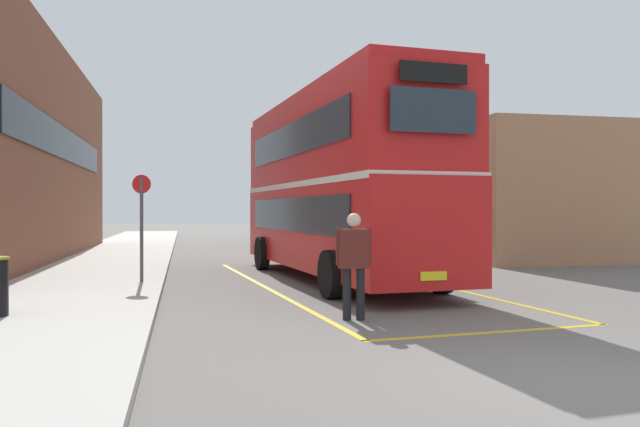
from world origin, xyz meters
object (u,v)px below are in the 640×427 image
Objects in this scene: single_deck_bus at (307,213)px; pedestrian_boarding at (354,258)px; bus_stop_sign at (142,217)px; double_decker_bus at (336,183)px.

single_deck_bus reaches higher than pedestrian_boarding.
double_decker_bus is at bearing 7.32° from bus_stop_sign.
pedestrian_boarding is (-1.15, -5.88, -1.48)m from double_decker_bus.
double_decker_bus is 18.02m from single_deck_bus.
single_deck_bus is at bearing 67.71° from bus_stop_sign.
double_decker_bus is 6.11× the size of pedestrian_boarding.
pedestrian_boarding is at bearing -99.23° from single_deck_bus.
pedestrian_boarding is at bearing -54.83° from bus_stop_sign.
single_deck_bus reaches higher than bus_stop_sign.
double_decker_bus is 6.17m from pedestrian_boarding.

